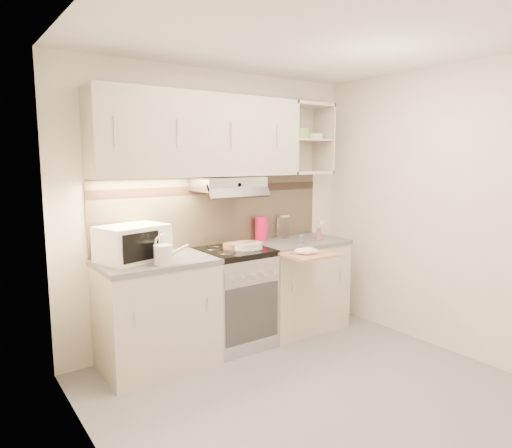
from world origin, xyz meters
The scene contains 17 objects.
ground centered at (0.00, 0.00, 0.00)m, with size 3.00×3.00×0.00m, color gray.
room_shell centered at (0.00, 0.37, 1.63)m, with size 3.04×2.84×2.52m.
base_cabinet_left centered at (-0.75, 1.10, 0.43)m, with size 0.90×0.60×0.86m, color beige.
worktop_left centered at (-0.75, 1.10, 0.88)m, with size 0.92×0.62×0.04m, color slate.
base_cabinet_right centered at (0.75, 1.10, 0.43)m, with size 0.90×0.60×0.86m, color beige.
worktop_right centered at (0.75, 1.10, 0.88)m, with size 0.92×0.62×0.04m, color slate.
electric_range centered at (0.00, 1.10, 0.45)m, with size 0.60×0.60×0.90m.
microwave centered at (-0.91, 1.17, 1.04)m, with size 0.58×0.49×0.28m.
watering_can centered at (-0.76, 0.90, 0.98)m, with size 0.28×0.14×0.24m.
plate_stack centered at (0.11, 1.05, 0.93)m, with size 0.27×0.27×0.06m.
bread_loaf centered at (0.01, 1.13, 0.92)m, with size 0.18×0.18×0.04m, color olive.
pink_pitcher centered at (0.45, 1.30, 1.02)m, with size 0.13×0.12×0.24m.
glass_jar centered at (0.73, 1.30, 1.02)m, with size 0.13×0.13×0.24m.
spice_jar centered at (0.70, 0.98, 0.94)m, with size 0.05×0.05×0.08m.
spray_bottle centered at (0.92, 0.98, 0.98)m, with size 0.08×0.08×0.21m.
cutting_board centered at (0.46, 0.63, 0.87)m, with size 0.40×0.36×0.02m, color tan.
dish_towel centered at (0.44, 0.65, 0.91)m, with size 0.22×0.19×0.06m, color white, non-canonical shape.
Camera 1 is at (-2.16, -2.30, 1.71)m, focal length 32.00 mm.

